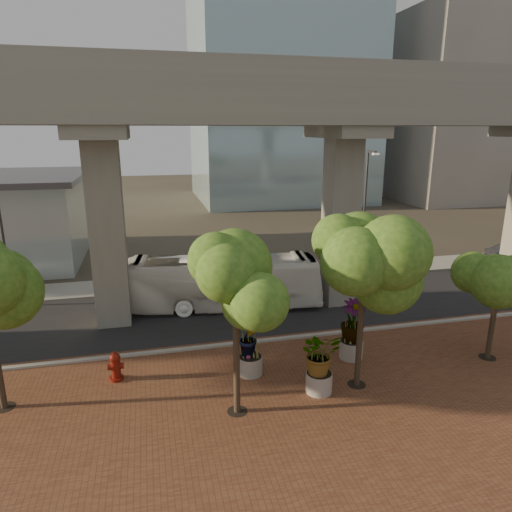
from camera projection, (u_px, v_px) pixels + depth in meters
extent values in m
plane|color=#393429|center=(240.00, 327.00, 22.56)|extent=(160.00, 160.00, 0.00)
cube|color=brown|center=(288.00, 424.00, 15.06)|extent=(70.00, 13.00, 0.06)
cube|color=black|center=(232.00, 311.00, 24.43)|extent=(90.00, 8.00, 0.04)
cube|color=#9E9A93|center=(248.00, 343.00, 20.67)|extent=(70.00, 0.25, 0.16)
cube|color=#9E9A93|center=(217.00, 279.00, 29.58)|extent=(90.00, 3.00, 0.06)
cube|color=gray|center=(235.00, 104.00, 20.12)|extent=(72.00, 2.40, 1.80)
cube|color=gray|center=(223.00, 107.00, 23.12)|extent=(72.00, 2.40, 1.80)
cube|color=gray|center=(240.00, 67.00, 18.72)|extent=(72.00, 0.12, 1.00)
cube|color=gray|center=(219.00, 80.00, 23.78)|extent=(72.00, 0.12, 1.00)
cube|color=#9E978E|center=(461.00, 110.00, 61.61)|extent=(18.00, 16.00, 24.00)
imported|color=white|center=(223.00, 283.00, 24.51)|extent=(10.78, 3.86, 2.94)
cylinder|color=maroon|center=(117.00, 378.00, 17.67)|extent=(0.53, 0.53, 0.12)
cylinder|color=maroon|center=(116.00, 368.00, 17.55)|extent=(0.36, 0.36, 0.86)
sphere|color=maroon|center=(115.00, 358.00, 17.43)|extent=(0.42, 0.42, 0.42)
cylinder|color=maroon|center=(114.00, 353.00, 17.38)|extent=(0.12, 0.12, 0.15)
cylinder|color=maroon|center=(116.00, 366.00, 17.53)|extent=(0.59, 0.24, 0.24)
cylinder|color=#9F9890|center=(319.00, 382.00, 16.78)|extent=(0.97, 0.97, 0.76)
imported|color=#2E5C18|center=(320.00, 353.00, 16.46)|extent=(2.17, 2.17, 1.62)
cylinder|color=#AEA99E|center=(351.00, 349.00, 19.29)|extent=(0.98, 0.98, 0.77)
imported|color=#2E5C18|center=(353.00, 321.00, 18.94)|extent=(2.41, 2.41, 1.81)
cylinder|color=#9C978D|center=(250.00, 365.00, 18.01)|extent=(0.97, 0.97, 0.75)
imported|color=#2E5C18|center=(250.00, 338.00, 17.69)|extent=(2.15, 2.15, 1.61)
cylinder|color=black|center=(5.00, 407.00, 15.90)|extent=(0.70, 0.70, 0.01)
cylinder|color=#403324|center=(237.00, 366.00, 15.21)|extent=(0.22, 0.22, 3.49)
cylinder|color=black|center=(237.00, 411.00, 15.68)|extent=(0.70, 0.70, 0.01)
cylinder|color=#403324|center=(359.00, 344.00, 16.87)|extent=(0.22, 0.22, 3.40)
cylinder|color=black|center=(357.00, 384.00, 17.33)|extent=(0.70, 0.70, 0.01)
cylinder|color=#403324|center=(492.00, 326.00, 19.00)|extent=(0.22, 0.22, 2.92)
cylinder|color=black|center=(487.00, 357.00, 19.38)|extent=(0.70, 0.70, 0.01)
cylinder|color=#292A2E|center=(4.00, 240.00, 24.10)|extent=(0.13, 0.13, 7.48)
cylinder|color=#323136|center=(364.00, 215.00, 29.68)|extent=(0.14, 0.14, 8.04)
cube|color=#323136|center=(372.00, 152.00, 28.13)|extent=(0.15, 1.00, 0.15)
cube|color=silver|center=(376.00, 154.00, 27.69)|extent=(0.40, 0.20, 0.12)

